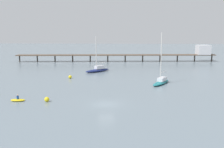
{
  "coord_description": "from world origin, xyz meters",
  "views": [
    {
      "loc": [
        2.74,
        -39.28,
        11.55
      ],
      "look_at": [
        0.0,
        20.22,
        1.5
      ],
      "focal_mm": 40.81,
      "sensor_mm": 36.0,
      "label": 1
    }
  ],
  "objects_px": {
    "dinghy_yellow": "(18,100)",
    "mooring_buoy_near": "(70,77)",
    "pier": "(157,53)",
    "sailboat_teal": "(161,81)",
    "sailboat_navy": "(98,69)",
    "mooring_buoy_mid": "(47,99)"
  },
  "relations": [
    {
      "from": "mooring_buoy_near",
      "to": "sailboat_teal",
      "type": "bearing_deg",
      "value": -14.12
    },
    {
      "from": "sailboat_teal",
      "to": "mooring_buoy_near",
      "type": "relative_size",
      "value": 13.57
    },
    {
      "from": "pier",
      "to": "sailboat_navy",
      "type": "height_order",
      "value": "sailboat_navy"
    },
    {
      "from": "sailboat_navy",
      "to": "mooring_buoy_mid",
      "type": "distance_m",
      "value": 32.12
    },
    {
      "from": "pier",
      "to": "mooring_buoy_mid",
      "type": "height_order",
      "value": "pier"
    },
    {
      "from": "dinghy_yellow",
      "to": "mooring_buoy_near",
      "type": "relative_size",
      "value": 2.94
    },
    {
      "from": "dinghy_yellow",
      "to": "mooring_buoy_near",
      "type": "xyz_separation_m",
      "value": [
        4.47,
        20.72,
        0.2
      ]
    },
    {
      "from": "sailboat_navy",
      "to": "dinghy_yellow",
      "type": "height_order",
      "value": "sailboat_navy"
    },
    {
      "from": "sailboat_navy",
      "to": "mooring_buoy_mid",
      "type": "bearing_deg",
      "value": -99.47
    },
    {
      "from": "pier",
      "to": "mooring_buoy_mid",
      "type": "xyz_separation_m",
      "value": [
        -25.31,
        -57.89,
        -2.99
      ]
    },
    {
      "from": "dinghy_yellow",
      "to": "mooring_buoy_near",
      "type": "distance_m",
      "value": 21.2
    },
    {
      "from": "sailboat_navy",
      "to": "mooring_buoy_mid",
      "type": "relative_size",
      "value": 12.41
    },
    {
      "from": "mooring_buoy_mid",
      "to": "sailboat_teal",
      "type": "bearing_deg",
      "value": 36.36
    },
    {
      "from": "sailboat_teal",
      "to": "mooring_buoy_near",
      "type": "distance_m",
      "value": 22.22
    },
    {
      "from": "sailboat_teal",
      "to": "sailboat_navy",
      "type": "distance_m",
      "value": 22.59
    },
    {
      "from": "sailboat_teal",
      "to": "sailboat_navy",
      "type": "height_order",
      "value": "sailboat_teal"
    },
    {
      "from": "sailboat_teal",
      "to": "sailboat_navy",
      "type": "bearing_deg",
      "value": 134.2
    },
    {
      "from": "pier",
      "to": "mooring_buoy_near",
      "type": "bearing_deg",
      "value": -124.93
    },
    {
      "from": "sailboat_teal",
      "to": "dinghy_yellow",
      "type": "relative_size",
      "value": 4.62
    },
    {
      "from": "pier",
      "to": "sailboat_navy",
      "type": "bearing_deg",
      "value": -127.39
    },
    {
      "from": "dinghy_yellow",
      "to": "mooring_buoy_near",
      "type": "bearing_deg",
      "value": 77.82
    },
    {
      "from": "pier",
      "to": "sailboat_teal",
      "type": "height_order",
      "value": "sailboat_teal"
    }
  ]
}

